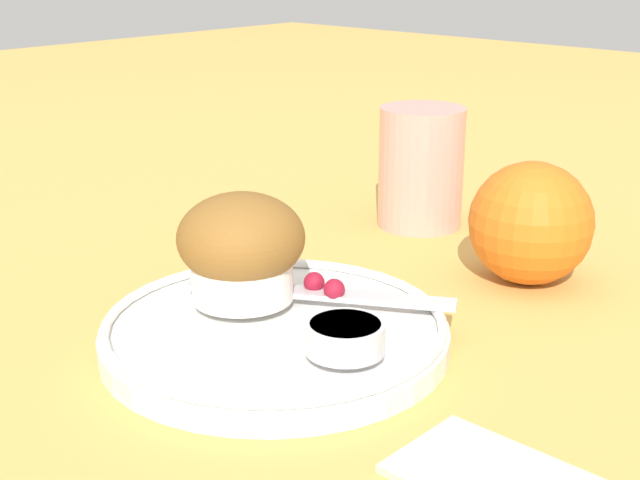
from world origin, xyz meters
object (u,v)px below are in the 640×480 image
object	(u,v)px
muffin	(241,248)
butter_knife	(320,294)
orange_fruit	(531,223)
juice_glass	(421,167)

from	to	relation	value
muffin	butter_knife	size ratio (longest dim) A/B	0.51
muffin	butter_knife	distance (m)	0.06
orange_fruit	juice_glass	xyz separation A→B (m)	(-0.14, 0.05, 0.01)
butter_knife	muffin	bearing A→B (deg)	-164.58
muffin	butter_knife	bearing A→B (deg)	45.92
muffin	butter_knife	world-z (taller)	muffin
muffin	orange_fruit	world-z (taller)	same
butter_knife	orange_fruit	size ratio (longest dim) A/B	1.77
juice_glass	muffin	bearing A→B (deg)	-79.29
orange_fruit	juice_glass	distance (m)	0.15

